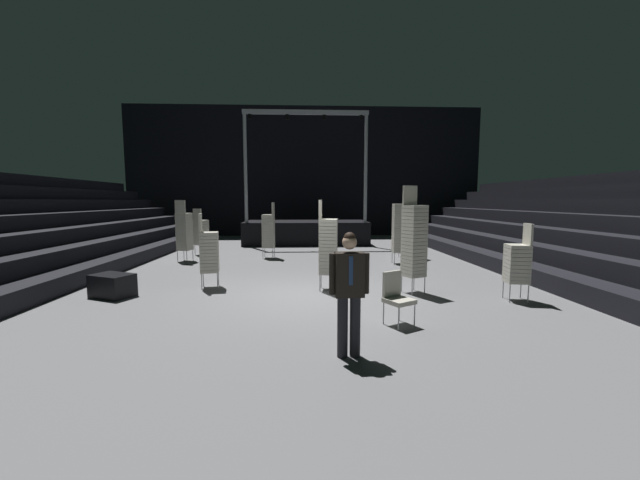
% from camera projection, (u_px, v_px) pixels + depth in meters
% --- Properties ---
extents(ground_plane, '(22.00, 30.00, 0.10)m').
position_uv_depth(ground_plane, '(310.00, 297.00, 8.68)').
color(ground_plane, slate).
extents(arena_end_wall, '(22.00, 0.30, 8.00)m').
position_uv_depth(arena_end_wall, '(305.00, 172.00, 23.15)').
color(arena_end_wall, black).
rests_on(arena_end_wall, ground_plane).
extents(bleacher_bank_right, '(5.25, 24.00, 3.15)m').
position_uv_depth(bleacher_bank_right, '(622.00, 224.00, 9.88)').
color(bleacher_bank_right, black).
rests_on(bleacher_bank_right, ground_plane).
extents(stage_riser, '(6.23, 2.89, 6.42)m').
position_uv_depth(stage_riser, '(306.00, 230.00, 19.07)').
color(stage_riser, black).
rests_on(stage_riser, ground_plane).
extents(man_with_tie, '(0.57, 0.26, 1.78)m').
position_uv_depth(man_with_tie, '(349.00, 287.00, 5.14)').
color(man_with_tie, black).
rests_on(man_with_tie, ground_plane).
extents(chair_stack_front_left, '(0.46, 0.46, 2.56)m').
position_uv_depth(chair_stack_front_left, '(399.00, 227.00, 12.83)').
color(chair_stack_front_left, '#B2B5BA').
rests_on(chair_stack_front_left, ground_plane).
extents(chair_stack_front_right, '(0.49, 0.49, 2.22)m').
position_uv_depth(chair_stack_front_right, '(328.00, 245.00, 9.07)').
color(chair_stack_front_right, '#B2B5BA').
rests_on(chair_stack_front_right, ground_plane).
extents(chair_stack_mid_left, '(0.55, 0.55, 2.22)m').
position_uv_depth(chair_stack_mid_left, '(184.00, 231.00, 13.40)').
color(chair_stack_mid_left, '#B2B5BA').
rests_on(chair_stack_mid_left, ground_plane).
extents(chair_stack_mid_right, '(0.58, 0.58, 2.56)m').
position_uv_depth(chair_stack_mid_right, '(414.00, 240.00, 8.75)').
color(chair_stack_mid_right, '#B2B5BA').
rests_on(chair_stack_mid_right, ground_plane).
extents(chair_stack_mid_centre, '(0.50, 0.50, 1.71)m').
position_uv_depth(chair_stack_mid_centre, '(518.00, 262.00, 8.11)').
color(chair_stack_mid_centre, '#B2B5BA').
rests_on(chair_stack_mid_centre, ground_plane).
extents(chair_stack_rear_left, '(0.60, 0.60, 1.88)m').
position_uv_depth(chair_stack_rear_left, '(201.00, 232.00, 15.03)').
color(chair_stack_rear_left, '#B2B5BA').
rests_on(chair_stack_rear_left, ground_plane).
extents(chair_stack_rear_right, '(0.62, 0.62, 2.48)m').
position_uv_depth(chair_stack_rear_right, '(406.00, 226.00, 14.39)').
color(chair_stack_rear_right, '#B2B5BA').
rests_on(chair_stack_rear_right, ground_plane).
extents(chair_stack_rear_centre, '(0.50, 0.50, 1.88)m').
position_uv_depth(chair_stack_rear_centre, '(209.00, 251.00, 9.31)').
color(chair_stack_rear_centre, '#B2B5BA').
rests_on(chair_stack_rear_centre, ground_plane).
extents(chair_stack_aisle_left, '(0.47, 0.47, 2.14)m').
position_uv_depth(chair_stack_aisle_left, '(269.00, 230.00, 14.16)').
color(chair_stack_aisle_left, '#B2B5BA').
rests_on(chair_stack_aisle_left, ground_plane).
extents(equipment_road_case, '(1.07, 0.93, 0.52)m').
position_uv_depth(equipment_road_case, '(113.00, 285.00, 8.49)').
color(equipment_road_case, black).
rests_on(equipment_road_case, ground_plane).
extents(loose_chair_near_man, '(0.60, 0.60, 0.95)m').
position_uv_depth(loose_chair_near_man, '(396.00, 295.00, 6.57)').
color(loose_chair_near_man, '#B2B5BA').
rests_on(loose_chair_near_man, ground_plane).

